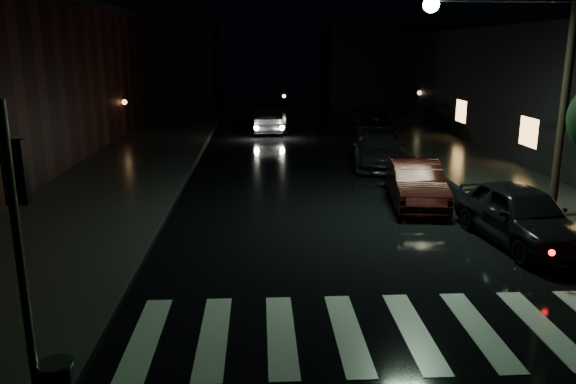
{
  "coord_description": "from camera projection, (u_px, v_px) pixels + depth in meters",
  "views": [
    {
      "loc": [
        0.86,
        -8.57,
        4.95
      ],
      "look_at": [
        1.53,
        4.49,
        1.6
      ],
      "focal_mm": 35.0,
      "sensor_mm": 36.0,
      "label": 1
    }
  ],
  "objects": [
    {
      "name": "ground",
      "position": [
        211.0,
        350.0,
        9.48
      ],
      "size": [
        120.0,
        120.0,
        0.0
      ],
      "primitive_type": "plane",
      "color": "black",
      "rests_on": "ground"
    },
    {
      "name": "sidewalk_left",
      "position": [
        116.0,
        172.0,
        22.76
      ],
      "size": [
        6.0,
        44.0,
        0.15
      ],
      "primitive_type": "cube",
      "color": "#282826",
      "rests_on": "ground"
    },
    {
      "name": "sidewalk_right",
      "position": [
        478.0,
        169.0,
        23.5
      ],
      "size": [
        4.0,
        44.0,
        0.15
      ],
      "primitive_type": "cube",
      "color": "#282826",
      "rests_on": "ground"
    },
    {
      "name": "building_far_left",
      "position": [
        140.0,
        59.0,
        51.53
      ],
      "size": [
        14.0,
        10.0,
        8.0
      ],
      "primitive_type": "cube",
      "color": "black",
      "rests_on": "ground"
    },
    {
      "name": "building_far_right",
      "position": [
        398.0,
        65.0,
        52.84
      ],
      "size": [
        14.0,
        10.0,
        7.0
      ],
      "primitive_type": "cube",
      "color": "black",
      "rests_on": "ground"
    },
    {
      "name": "crosswalk",
      "position": [
        381.0,
        331.0,
        10.11
      ],
      "size": [
        9.0,
        3.0,
        0.01
      ],
      "primitive_type": "cube",
      "color": "beige",
      "rests_on": "ground"
    },
    {
      "name": "signal_pole_corner",
      "position": [
        40.0,
        308.0,
        7.58
      ],
      "size": [
        0.68,
        0.61,
        4.2
      ],
      "color": "slate",
      "rests_on": "ground"
    },
    {
      "name": "utility_pole",
      "position": [
        546.0,
        62.0,
        15.55
      ],
      "size": [
        4.92,
        0.44,
        8.0
      ],
      "color": "black",
      "rests_on": "ground"
    },
    {
      "name": "parked_car_a",
      "position": [
        520.0,
        214.0,
        14.55
      ],
      "size": [
        2.35,
        4.75,
        1.56
      ],
      "primitive_type": "imported",
      "rotation": [
        0.0,
        0.0,
        0.12
      ],
      "color": "black",
      "rests_on": "ground"
    },
    {
      "name": "parked_car_b",
      "position": [
        416.0,
        183.0,
        18.19
      ],
      "size": [
        2.02,
        4.52,
        1.44
      ],
      "primitive_type": "imported",
      "rotation": [
        0.0,
        0.0,
        -0.11
      ],
      "color": "black",
      "rests_on": "ground"
    },
    {
      "name": "parked_car_c",
      "position": [
        378.0,
        149.0,
        24.22
      ],
      "size": [
        2.69,
        5.31,
        1.48
      ],
      "primitive_type": "imported",
      "rotation": [
        0.0,
        0.0,
        -0.13
      ],
      "color": "black",
      "rests_on": "ground"
    },
    {
      "name": "parked_car_d",
      "position": [
        376.0,
        125.0,
        32.51
      ],
      "size": [
        2.53,
        4.8,
        1.29
      ],
      "primitive_type": "imported",
      "rotation": [
        0.0,
        0.0,
        -0.09
      ],
      "color": "black",
      "rests_on": "ground"
    },
    {
      "name": "oncoming_car",
      "position": [
        266.0,
        119.0,
        33.98
      ],
      "size": [
        1.97,
        4.89,
        1.58
      ],
      "primitive_type": "imported",
      "rotation": [
        0.0,
        0.0,
        3.21
      ],
      "color": "black",
      "rests_on": "ground"
    }
  ]
}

